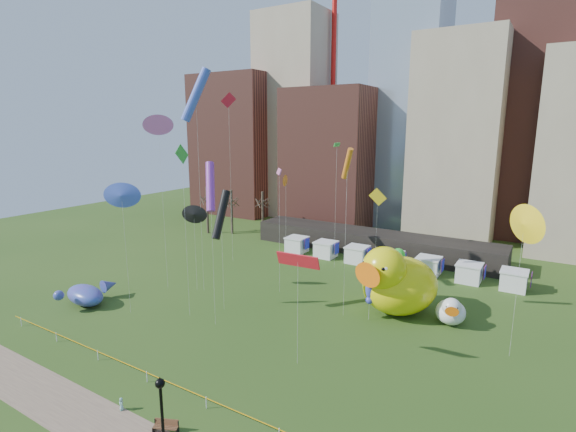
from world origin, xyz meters
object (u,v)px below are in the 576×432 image
Objects in this scene: small_duck at (451,311)px; seahorse_purple at (370,285)px; park_bench at (166,426)px; toddler at (121,404)px; big_duck at (397,282)px; seahorse_green at (398,264)px; lamppost at (162,410)px; whale_inflatable at (87,294)px.

seahorse_purple reaches higher than small_duck.
park_bench is 4.27m from toddler.
big_duck is 2.50m from seahorse_green.
seahorse_purple is at bearing -98.28° from seahorse_green.
small_duck is 0.66× the size of seahorse_green.
small_duck is 2.52× the size of park_bench.
small_duck is (5.42, 0.34, -2.06)m from big_duck.
big_duck is 1.67× the size of seahorse_green.
seahorse_green is 1.19× the size of lamppost.
big_duck is at bearing 40.46° from seahorse_purple.
park_bench is (22.90, -9.86, -0.65)m from whale_inflatable.
toddler is (-9.20, -22.30, -3.26)m from seahorse_purple.
small_duck is at bearing 69.17° from lamppost.
whale_inflatable is at bearing -144.09° from seahorse_green.
whale_inflatable is at bearing -175.01° from seahorse_purple.
lamppost is (-3.19, -23.94, -0.43)m from seahorse_purple.
toddler is at bearing 156.95° from park_bench.
small_duck is 0.78× the size of lamppost.
whale_inflatable is at bearing -168.63° from small_duck.
big_duck reaches higher than seahorse_purple.
big_duck is 3.50m from seahorse_purple.
big_duck is at bearing 89.95° from toddler.
seahorse_green reaches higher than lamppost.
big_duck is 1.52× the size of whale_inflatable.
toddler is at bearing -21.66° from whale_inflatable.
park_bench is at bearing -121.47° from seahorse_purple.
lamppost is at bearing -93.73° from seahorse_green.
big_duck is at bearing 170.83° from small_duck.
whale_inflatable is (-35.02, -15.71, -0.28)m from small_duck.
lamppost is at bearing 8.10° from toddler.
small_duck is 4.64× the size of toddler.
whale_inflatable is 27.31m from lamppost.
big_duck is at bearing -69.79° from seahorse_green.
whale_inflatable reaches higher than toddler.
whale_inflatable is at bearing -131.35° from big_duck.
whale_inflatable is (-29.02, -17.48, -3.54)m from seahorse_green.
seahorse_purple is at bearing -167.84° from small_duck.
seahorse_green reaches higher than park_bench.
lamppost reaches higher than seahorse_purple.
seahorse_green is 34.07m from whale_inflatable.
seahorse_purple is 0.95× the size of lamppost.
lamppost is at bearing -79.22° from big_duck.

